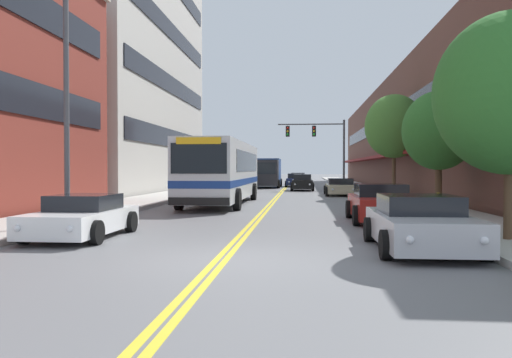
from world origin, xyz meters
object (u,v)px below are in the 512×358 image
object	(u,v)px
car_red_parked_right_mid	(381,204)
fire_hydrant	(438,208)
car_champagne_parked_left_far	(235,182)
street_tree_right_mid	(439,131)
car_white_parked_left_mid	(83,217)
car_charcoal_moving_third	(298,179)
car_slate_blue_parked_left_near	(223,185)
street_lamp_left_near	(76,44)
car_silver_parked_right_foreground	(420,224)
car_navy_moving_second	(296,181)
car_beige_parked_right_far	(340,187)
street_tree_right_far	(394,126)
box_truck	(267,172)
street_tree_right_near	(509,94)
traffic_signal_mast	(320,140)
city_bus	(223,170)
car_black_moving_lead	(302,183)

from	to	relation	value
car_red_parked_right_mid	fire_hydrant	xyz separation A→B (m)	(1.52, -1.69, 0.00)
car_champagne_parked_left_far	street_tree_right_mid	xyz separation A→B (m)	(11.76, -22.41, 2.81)
car_white_parked_left_mid	car_charcoal_moving_third	xyz separation A→B (m)	(5.45, 45.98, 0.09)
car_slate_blue_parked_left_near	car_red_parked_right_mid	size ratio (longest dim) A/B	0.97
street_lamp_left_near	street_tree_right_mid	world-z (taller)	street_lamp_left_near
car_charcoal_moving_third	car_silver_parked_right_foreground	bearing A→B (deg)	-86.10
car_charcoal_moving_third	fire_hydrant	distance (m)	43.10
car_champagne_parked_left_far	car_navy_moving_second	bearing A→B (deg)	55.57
car_beige_parked_right_far	street_tree_right_far	size ratio (longest dim) A/B	0.70
car_white_parked_left_mid	street_tree_right_mid	size ratio (longest dim) A/B	0.84
car_beige_parked_right_far	box_truck	size ratio (longest dim) A/B	0.67
car_navy_moving_second	street_tree_right_near	bearing A→B (deg)	-81.86
traffic_signal_mast	car_charcoal_moving_third	bearing A→B (deg)	97.41
car_slate_blue_parked_left_near	car_white_parked_left_mid	world-z (taller)	car_slate_blue_parked_left_near
car_red_parked_right_mid	street_tree_right_mid	xyz separation A→B (m)	(2.98, 3.80, 2.85)
car_silver_parked_right_foreground	fire_hydrant	xyz separation A→B (m)	(1.59, 4.48, 0.04)
car_champagne_parked_left_far	box_truck	distance (m)	6.02
car_navy_moving_second	street_tree_right_mid	size ratio (longest dim) A/B	0.90
car_navy_moving_second	street_lamp_left_near	bearing A→B (deg)	-99.06
box_truck	traffic_signal_mast	distance (m)	8.64
street_tree_right_mid	street_tree_right_far	xyz separation A→B (m)	(0.09, 10.85, 1.09)
box_truck	car_champagne_parked_left_far	bearing A→B (deg)	-115.18
street_tree_right_far	car_charcoal_moving_third	bearing A→B (deg)	103.50
street_lamp_left_near	city_bus	bearing A→B (deg)	78.69
car_black_moving_lead	street_lamp_left_near	bearing A→B (deg)	-103.07
car_silver_parked_right_foreground	street_tree_right_near	xyz separation A→B (m)	(2.28, 0.86, 3.09)
car_red_parked_right_mid	car_black_moving_lead	size ratio (longest dim) A/B	0.98
car_silver_parked_right_foreground	car_navy_moving_second	world-z (taller)	car_navy_moving_second
car_white_parked_left_mid	car_beige_parked_right_far	size ratio (longest dim) A/B	0.92
car_champagne_parked_left_far	fire_hydrant	xyz separation A→B (m)	(10.31, -27.90, -0.03)
box_truck	car_slate_blue_parked_left_near	bearing A→B (deg)	-102.55
car_champagne_parked_left_far	traffic_signal_mast	distance (m)	8.46
traffic_signal_mast	car_black_moving_lead	bearing A→B (deg)	-175.68
car_silver_parked_right_foreground	car_champagne_parked_left_far	bearing A→B (deg)	105.07
car_champagne_parked_left_far	street_lamp_left_near	world-z (taller)	street_lamp_left_near
street_tree_right_near	street_tree_right_far	xyz separation A→B (m)	(0.85, 19.97, 0.89)
fire_hydrant	car_charcoal_moving_third	bearing A→B (deg)	96.41
car_slate_blue_parked_left_near	car_red_parked_right_mid	bearing A→B (deg)	-66.10
car_black_moving_lead	car_silver_parked_right_foreground	bearing A→B (deg)	-85.07
car_red_parked_right_mid	car_slate_blue_parked_left_near	bearing A→B (deg)	113.90
traffic_signal_mast	street_lamp_left_near	world-z (taller)	street_lamp_left_near
car_white_parked_left_mid	street_tree_right_near	bearing A→B (deg)	-2.55
street_lamp_left_near	street_tree_right_near	xyz separation A→B (m)	(11.65, -1.61, -1.86)
street_tree_right_mid	car_slate_blue_parked_left_near	bearing A→B (deg)	126.20
car_silver_parked_right_foreground	car_beige_parked_right_far	distance (m)	23.59
car_silver_parked_right_foreground	street_tree_right_mid	world-z (taller)	street_tree_right_mid
car_black_moving_lead	street_tree_right_far	xyz separation A→B (m)	(5.83, -10.39, 3.92)
car_black_moving_lead	traffic_signal_mast	size ratio (longest dim) A/B	0.72
city_bus	car_slate_blue_parked_left_near	world-z (taller)	city_bus
traffic_signal_mast	fire_hydrant	world-z (taller)	traffic_signal_mast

